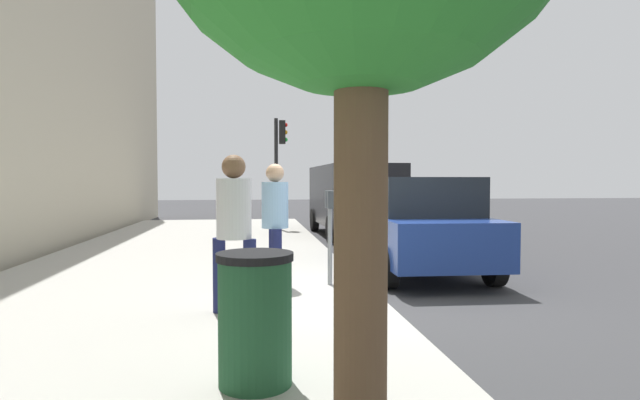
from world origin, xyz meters
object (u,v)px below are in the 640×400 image
at_px(pedestrian_at_meter, 275,213).
at_px(traffic_signal, 279,154).
at_px(pedestrian_bystander, 234,219).
at_px(parked_sedan_near, 417,224).
at_px(parking_meter, 330,217).
at_px(parked_van_far, 352,196).
at_px(trash_bin, 255,318).

distance_m(pedestrian_at_meter, traffic_signal, 9.24).
relative_size(pedestrian_bystander, parked_sedan_near, 0.42).
height_order(pedestrian_bystander, traffic_signal, traffic_signal).
relative_size(parking_meter, pedestrian_bystander, 0.76).
distance_m(parked_van_far, trash_bin, 12.00).
relative_size(traffic_signal, trash_bin, 3.56).
distance_m(pedestrian_at_meter, parked_sedan_near, 3.18).
bearing_deg(parking_meter, traffic_signal, 1.83).
relative_size(parked_sedan_near, trash_bin, 4.42).
relative_size(pedestrian_at_meter, parked_sedan_near, 0.41).
xyz_separation_m(parked_van_far, traffic_signal, (1.19, 2.20, 1.32)).
distance_m(pedestrian_at_meter, pedestrian_bystander, 1.64).
xyz_separation_m(parked_van_far, trash_bin, (-11.59, 3.03, -0.60)).
height_order(parked_sedan_near, traffic_signal, traffic_signal).
bearing_deg(traffic_signal, parking_meter, -178.17).
bearing_deg(parked_sedan_near, pedestrian_bystander, 134.15).
distance_m(pedestrian_bystander, trash_bin, 2.20).
xyz_separation_m(pedestrian_at_meter, pedestrian_bystander, (-1.55, 0.54, 0.04)).
bearing_deg(parked_sedan_near, trash_bin, 150.12).
bearing_deg(pedestrian_at_meter, parked_sedan_near, 26.69).
height_order(parking_meter, parked_van_far, parked_van_far).
relative_size(pedestrian_at_meter, trash_bin, 1.79).
xyz_separation_m(parking_meter, trash_bin, (-3.62, 1.13, -0.51)).
relative_size(parking_meter, traffic_signal, 0.39).
distance_m(parked_van_far, traffic_signal, 2.83).
relative_size(pedestrian_at_meter, pedestrian_bystander, 0.97).
height_order(parked_van_far, trash_bin, parked_van_far).
bearing_deg(trash_bin, parked_van_far, -14.65).
height_order(traffic_signal, trash_bin, traffic_signal).
xyz_separation_m(pedestrian_at_meter, parked_sedan_near, (1.62, -2.72, -0.33)).
height_order(pedestrian_at_meter, pedestrian_bystander, pedestrian_bystander).
bearing_deg(traffic_signal, pedestrian_bystander, 174.29).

